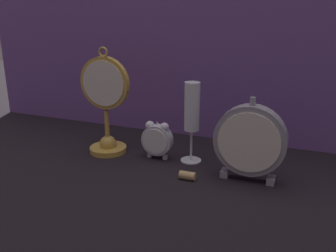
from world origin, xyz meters
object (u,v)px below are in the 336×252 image
wine_cork (187,176)px  champagne_flute (192,112)px  alarm_clock_twin_bell (157,138)px  pocket_watch_on_stand (106,109)px  mantel_clock_silver (250,141)px

wine_cork → champagne_flute: bearing=103.8°
champagne_flute → alarm_clock_twin_bell: bearing=-170.1°
pocket_watch_on_stand → champagne_flute: 0.26m
champagne_flute → wine_cork: size_ratio=5.56×
pocket_watch_on_stand → alarm_clock_twin_bell: pocket_watch_on_stand is taller
mantel_clock_silver → wine_cork: bearing=-159.7°
pocket_watch_on_stand → mantel_clock_silver: size_ratio=1.45×
pocket_watch_on_stand → mantel_clock_silver: pocket_watch_on_stand is taller
mantel_clock_silver → champagne_flute: bearing=159.4°
mantel_clock_silver → wine_cork: (-0.15, -0.05, -0.10)m
pocket_watch_on_stand → wine_cork: pocket_watch_on_stand is taller
champagne_flute → wine_cork: champagne_flute is taller
alarm_clock_twin_bell → champagne_flute: (0.10, 0.02, 0.09)m
pocket_watch_on_stand → alarm_clock_twin_bell: bearing=2.8°
mantel_clock_silver → wine_cork: size_ratio=5.28×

